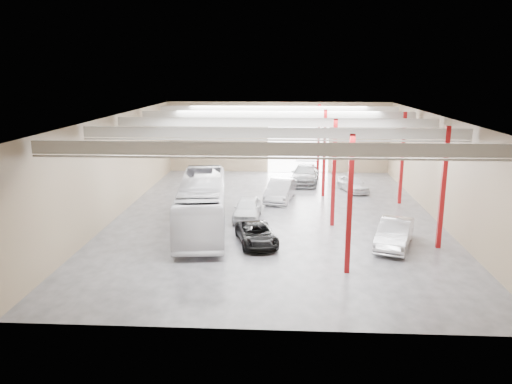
# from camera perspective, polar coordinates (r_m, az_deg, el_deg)

# --- Properties ---
(depot_shell) EXTENTS (22.12, 32.12, 7.06)m
(depot_shell) POSITION_cam_1_polar(r_m,az_deg,el_deg) (34.56, 2.49, 5.43)
(depot_shell) COLOR #414145
(depot_shell) RESTS_ON ground
(coach_bus) EXTENTS (4.18, 12.24, 3.34)m
(coach_bus) POSITION_cam_1_polar(r_m,az_deg,el_deg) (31.97, -6.17, -1.35)
(coach_bus) COLOR silver
(coach_bus) RESTS_ON ground
(black_sedan) EXTENTS (3.02, 4.77, 1.23)m
(black_sedan) POSITION_cam_1_polar(r_m,az_deg,el_deg) (29.26, 0.07, -4.84)
(black_sedan) COLOR black
(black_sedan) RESTS_ON ground
(car_row_a) EXTENTS (1.89, 4.42, 1.49)m
(car_row_a) POSITION_cam_1_polar(r_m,az_deg,el_deg) (34.25, -0.98, -1.87)
(car_row_a) COLOR silver
(car_row_a) RESTS_ON ground
(car_row_b) EXTENTS (2.65, 5.28, 1.66)m
(car_row_b) POSITION_cam_1_polar(r_m,az_deg,el_deg) (39.18, 2.80, 0.23)
(car_row_b) COLOR #B4B3B8
(car_row_b) RESTS_ON ground
(car_row_c) EXTENTS (2.95, 6.04, 1.69)m
(car_row_c) POSITION_cam_1_polar(r_m,az_deg,el_deg) (45.41, 5.60, 2.04)
(car_row_c) COLOR slate
(car_row_c) RESTS_ON ground
(car_right_near) EXTENTS (3.23, 5.16, 1.61)m
(car_right_near) POSITION_cam_1_polar(r_m,az_deg,el_deg) (29.88, 15.55, -4.58)
(car_right_near) COLOR silver
(car_right_near) RESTS_ON ground
(car_right_far) EXTENTS (2.63, 4.23, 1.35)m
(car_right_far) POSITION_cam_1_polar(r_m,az_deg,el_deg) (42.88, 11.02, 0.94)
(car_right_far) COLOR silver
(car_right_far) RESTS_ON ground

